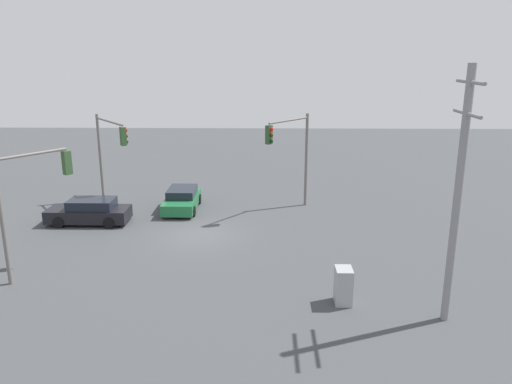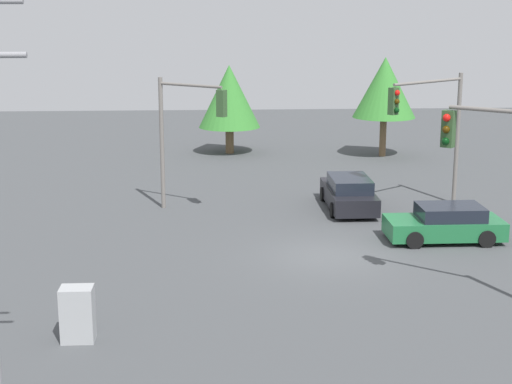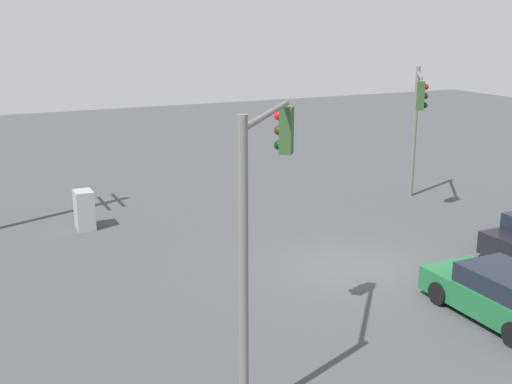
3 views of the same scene
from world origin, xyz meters
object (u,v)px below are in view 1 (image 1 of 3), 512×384
Objects in this scene: electrical_cabinet at (343,286)px; sedan_green at (182,199)px; traffic_signal_cross at (109,145)px; traffic_signal_aux at (31,190)px; sedan_dark at (89,212)px; traffic_signal_main at (292,146)px.

sedan_green is at bearing 34.40° from electrical_cabinet.
traffic_signal_cross is 10.01m from traffic_signal_aux.
sedan_dark is 0.78× the size of traffic_signal_main.
sedan_green is 0.74× the size of traffic_signal_cross.
sedan_dark is at bearing 54.62° from electrical_cabinet.
traffic_signal_aux is (-6.73, -0.13, 3.10)m from sedan_dark.
traffic_signal_cross is (3.27, -0.39, 3.25)m from sedan_dark.
electrical_cabinet is (-11.81, -1.46, -3.29)m from traffic_signal_main.
traffic_signal_aux reaches higher than sedan_green.
traffic_signal_main is 14.72m from traffic_signal_aux.
sedan_dark is at bearing 29.38° from sedan_green.
sedan_dark is at bearing 37.88° from traffic_signal_aux.
sedan_green is (2.71, -4.81, -0.04)m from sedan_dark.
traffic_signal_cross is 18.00m from electrical_cabinet.
traffic_signal_cross is at bearing -53.96° from traffic_signal_main.
sedan_green is at bearing 45.83° from traffic_signal_cross.
sedan_green is 14.44m from electrical_cabinet.
sedan_dark reaches higher than sedan_green.
traffic_signal_main is at bearing 49.65° from traffic_signal_cross.
traffic_signal_main is at bearing 179.09° from sedan_green.
traffic_signal_main is (-0.11, -6.70, 3.37)m from sedan_green.
traffic_signal_main reaches higher than sedan_green.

